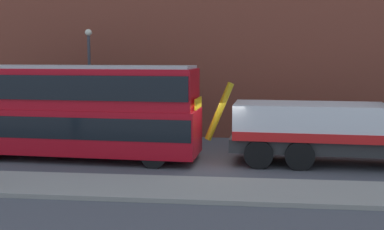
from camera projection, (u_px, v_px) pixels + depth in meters
name	position (u px, v px, depth m)	size (l,w,h in m)	color
ground_plane	(214.00, 163.00, 19.88)	(120.00, 120.00, 0.00)	#4C4C51
near_kerb	(206.00, 190.00, 15.73)	(60.00, 2.80, 0.15)	gray
recovery_tow_truck	(354.00, 123.00, 19.19)	(10.21, 3.17, 3.67)	#2D2D2D
double_decker_bus	(72.00, 108.00, 20.47)	(11.15, 3.20, 4.06)	#B70C19
street_lamp	(90.00, 75.00, 24.79)	(0.36, 0.36, 5.83)	#38383D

